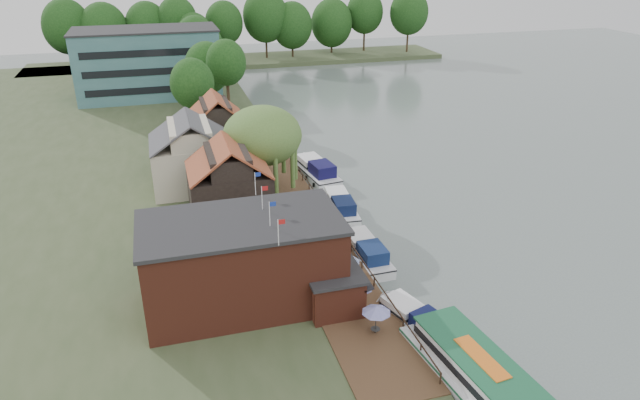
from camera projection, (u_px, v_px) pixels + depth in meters
ground at (421, 276)px, 51.22m from camera, size 260.00×260.00×0.00m
land_bank at (94, 168)px, 74.11m from camera, size 50.00×140.00×1.00m
quay_deck at (306, 228)px, 57.53m from camera, size 6.00×50.00×0.10m
quay_rail at (331, 218)px, 58.46m from camera, size 0.20×49.00×1.00m
pub at (268, 258)px, 44.91m from camera, size 20.00×11.00×7.30m
hotel_block at (148, 63)px, 103.98m from camera, size 25.40×12.40×12.30m
cottage_a at (229, 182)px, 57.53m from camera, size 8.60×7.60×8.50m
cottage_b at (191, 153)px, 65.53m from camera, size 9.60×8.60×8.50m
cottage_c at (217, 127)px, 74.40m from camera, size 7.60×7.60×8.50m
willow at (263, 153)px, 62.64m from camera, size 8.60×8.60×10.43m
umbrella_0 at (376, 320)px, 41.52m from camera, size 2.17×2.17×2.38m
umbrella_1 at (358, 295)px, 44.44m from camera, size 2.30×2.30×2.38m
umbrella_2 at (347, 268)px, 48.06m from camera, size 2.26×2.26×2.38m
umbrella_3 at (336, 254)px, 50.29m from camera, size 2.36×2.36×2.38m
umbrella_4 at (316, 238)px, 53.00m from camera, size 2.02×2.02×2.38m
umbrella_5 at (321, 228)px, 54.79m from camera, size 1.99×1.99×2.38m
cruiser_0 at (414, 318)px, 43.70m from camera, size 5.73×9.66×2.20m
cruiser_1 at (365, 249)px, 53.38m from camera, size 3.32×9.78×2.35m
cruiser_2 at (340, 203)px, 62.59m from camera, size 4.03×10.03×2.37m
cruiser_3 at (316, 168)px, 71.83m from camera, size 4.93×11.25×2.68m
tour_boat at (486, 384)px, 36.37m from camera, size 5.97×15.45×3.29m
swan at (449, 391)px, 37.84m from camera, size 0.44×0.44×0.44m
bank_tree_0 at (194, 99)px, 81.75m from camera, size 6.26×6.26×11.60m
bank_tree_1 at (227, 81)px, 89.58m from camera, size 6.24×6.24×12.84m
bank_tree_2 at (208, 77)px, 94.72m from camera, size 7.45×7.45×11.63m
bank_tree_3 at (205, 53)px, 114.98m from camera, size 7.60×7.60×11.79m
bank_tree_4 at (196, 45)px, 121.42m from camera, size 8.42×8.42×12.35m
bank_tree_5 at (195, 40)px, 129.33m from camera, size 7.91×7.91×11.95m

